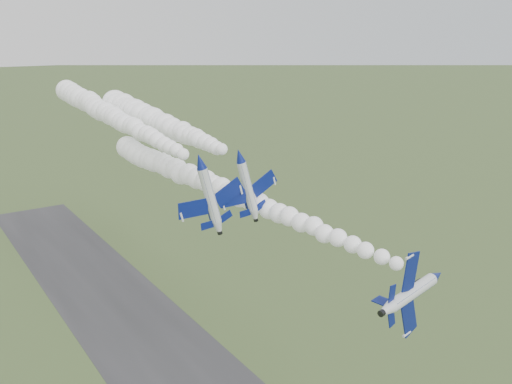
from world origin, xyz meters
TOP-DOWN VIEW (x-y plane):
  - jet_lead at (12.90, -5.51)m, footprint 3.57×12.32m
  - smoke_trail_jet_lead at (8.04, 35.17)m, footprint 17.66×75.28m
  - jet_pair_left at (-2.70, 23.55)m, footprint 10.31×12.79m
  - smoke_trail_jet_pair_left at (-1.74, 61.54)m, footprint 6.35×69.74m
  - jet_pair_right at (3.94, 23.84)m, footprint 9.62×12.00m
  - smoke_trail_jet_pair_right at (4.96, 54.25)m, footprint 6.00×56.05m

SIDE VIEW (x-z plane):
  - jet_lead at x=12.90m, z-range 28.93..39.09m
  - smoke_trail_jet_lead at x=8.04m, z-range 33.18..37.92m
  - jet_pair_right at x=3.94m, z-range 42.29..45.99m
  - jet_pair_left at x=-2.70m, z-range 42.24..46.13m
  - smoke_trail_jet_pair_right at x=4.96m, z-range 41.76..47.68m
  - smoke_trail_jet_pair_left at x=-1.74m, z-range 43.39..48.43m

